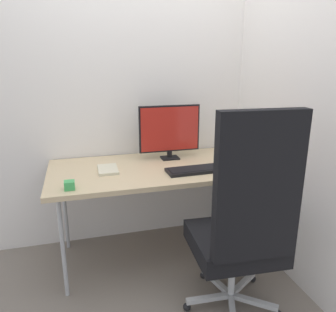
{
  "coord_description": "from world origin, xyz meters",
  "views": [
    {
      "loc": [
        -0.57,
        -2.28,
        1.53
      ],
      "look_at": [
        0.04,
        -0.08,
        0.85
      ],
      "focal_mm": 35.12,
      "sensor_mm": 36.0,
      "label": 1
    }
  ],
  "objects_px": {
    "keyboard": "(194,170)",
    "mouse": "(234,163)",
    "pen_holder": "(239,151)",
    "monitor": "(170,130)",
    "desk_clamp_accessory": "(70,185)",
    "office_chair": "(243,224)",
    "notebook": "(108,169)"
  },
  "relations": [
    {
      "from": "monitor",
      "to": "desk_clamp_accessory",
      "type": "distance_m",
      "value": 0.93
    },
    {
      "from": "office_chair",
      "to": "pen_holder",
      "type": "height_order",
      "value": "office_chair"
    },
    {
      "from": "mouse",
      "to": "desk_clamp_accessory",
      "type": "xyz_separation_m",
      "value": [
        -1.19,
        -0.16,
        0.01
      ]
    },
    {
      "from": "monitor",
      "to": "desk_clamp_accessory",
      "type": "xyz_separation_m",
      "value": [
        -0.78,
        -0.47,
        -0.21
      ]
    },
    {
      "from": "keyboard",
      "to": "mouse",
      "type": "bearing_deg",
      "value": 8.47
    },
    {
      "from": "desk_clamp_accessory",
      "to": "keyboard",
      "type": "bearing_deg",
      "value": 7.25
    },
    {
      "from": "office_chair",
      "to": "pen_holder",
      "type": "relative_size",
      "value": 8.6
    },
    {
      "from": "pen_holder",
      "to": "desk_clamp_accessory",
      "type": "xyz_separation_m",
      "value": [
        -1.36,
        -0.39,
        -0.02
      ]
    },
    {
      "from": "monitor",
      "to": "mouse",
      "type": "xyz_separation_m",
      "value": [
        0.42,
        -0.32,
        -0.22
      ]
    },
    {
      "from": "mouse",
      "to": "keyboard",
      "type": "bearing_deg",
      "value": -152.53
    },
    {
      "from": "office_chair",
      "to": "monitor",
      "type": "xyz_separation_m",
      "value": [
        -0.16,
        0.96,
        0.35
      ]
    },
    {
      "from": "keyboard",
      "to": "pen_holder",
      "type": "bearing_deg",
      "value": 29.28
    },
    {
      "from": "office_chair",
      "to": "mouse",
      "type": "bearing_deg",
      "value": 68.64
    },
    {
      "from": "mouse",
      "to": "pen_holder",
      "type": "relative_size",
      "value": 0.59
    },
    {
      "from": "keyboard",
      "to": "mouse",
      "type": "xyz_separation_m",
      "value": [
        0.34,
        0.05,
        0.01
      ]
    },
    {
      "from": "pen_holder",
      "to": "notebook",
      "type": "distance_m",
      "value": 1.1
    },
    {
      "from": "monitor",
      "to": "keyboard",
      "type": "xyz_separation_m",
      "value": [
        0.08,
        -0.37,
        -0.22
      ]
    },
    {
      "from": "pen_holder",
      "to": "notebook",
      "type": "relative_size",
      "value": 0.68
    },
    {
      "from": "monitor",
      "to": "desk_clamp_accessory",
      "type": "height_order",
      "value": "monitor"
    },
    {
      "from": "office_chair",
      "to": "keyboard",
      "type": "relative_size",
      "value": 3.24
    },
    {
      "from": "pen_holder",
      "to": "desk_clamp_accessory",
      "type": "relative_size",
      "value": 2.42
    },
    {
      "from": "mouse",
      "to": "pen_holder",
      "type": "bearing_deg",
      "value": 73.46
    },
    {
      "from": "office_chair",
      "to": "notebook",
      "type": "relative_size",
      "value": 5.83
    },
    {
      "from": "office_chair",
      "to": "keyboard",
      "type": "height_order",
      "value": "office_chair"
    },
    {
      "from": "keyboard",
      "to": "mouse",
      "type": "relative_size",
      "value": 4.52
    },
    {
      "from": "notebook",
      "to": "pen_holder",
      "type": "bearing_deg",
      "value": 5.7
    },
    {
      "from": "office_chair",
      "to": "desk_clamp_accessory",
      "type": "xyz_separation_m",
      "value": [
        -0.94,
        0.49,
        0.14
      ]
    },
    {
      "from": "mouse",
      "to": "notebook",
      "type": "relative_size",
      "value": 0.4
    },
    {
      "from": "office_chair",
      "to": "notebook",
      "type": "distance_m",
      "value": 1.05
    },
    {
      "from": "office_chair",
      "to": "monitor",
      "type": "relative_size",
      "value": 2.64
    },
    {
      "from": "monitor",
      "to": "mouse",
      "type": "height_order",
      "value": "monitor"
    },
    {
      "from": "office_chair",
      "to": "monitor",
      "type": "height_order",
      "value": "office_chair"
    }
  ]
}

